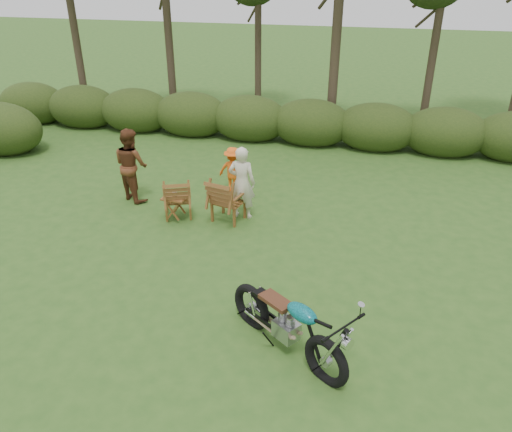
% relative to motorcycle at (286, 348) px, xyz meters
% --- Properties ---
extents(ground, '(80.00, 80.00, 0.00)m').
position_rel_motorcycle_xyz_m(ground, '(-0.99, 0.53, 0.00)').
color(ground, '#2B511B').
rests_on(ground, ground).
extents(tree_line, '(22.52, 11.62, 8.14)m').
position_rel_motorcycle_xyz_m(tree_line, '(-0.49, 10.26, 3.81)').
color(tree_line, '#392C1F').
rests_on(tree_line, ground).
extents(motorcycle, '(2.31, 1.99, 1.28)m').
position_rel_motorcycle_xyz_m(motorcycle, '(0.00, 0.00, 0.00)').
color(motorcycle, '#0DA2AA').
rests_on(motorcycle, ground).
extents(lawn_chair_right, '(0.86, 0.86, 1.04)m').
position_rel_motorcycle_xyz_m(lawn_chair_right, '(-2.02, 3.81, 0.00)').
color(lawn_chair_right, brown).
rests_on(lawn_chair_right, ground).
extents(lawn_chair_left, '(0.87, 0.87, 0.97)m').
position_rel_motorcycle_xyz_m(lawn_chair_left, '(-3.18, 3.70, 0.00)').
color(lawn_chair_left, brown).
rests_on(lawn_chair_left, ground).
extents(side_table, '(0.58, 0.49, 0.56)m').
position_rel_motorcycle_xyz_m(side_table, '(-3.17, 3.55, 0.28)').
color(side_table, brown).
rests_on(side_table, ground).
extents(cup, '(0.15, 0.15, 0.09)m').
position_rel_motorcycle_xyz_m(cup, '(-3.18, 3.58, 0.61)').
color(cup, beige).
rests_on(cup, side_table).
extents(adult_a, '(0.61, 0.41, 1.67)m').
position_rel_motorcycle_xyz_m(adult_a, '(-1.77, 4.03, 0.00)').
color(adult_a, beige).
rests_on(adult_a, ground).
extents(adult_b, '(1.08, 1.01, 1.77)m').
position_rel_motorcycle_xyz_m(adult_b, '(-4.58, 4.34, 0.00)').
color(adult_b, '#5B301A').
rests_on(adult_b, ground).
extents(child, '(0.82, 0.55, 1.18)m').
position_rel_motorcycle_xyz_m(child, '(-2.34, 5.28, 0.00)').
color(child, orange).
rests_on(child, ground).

